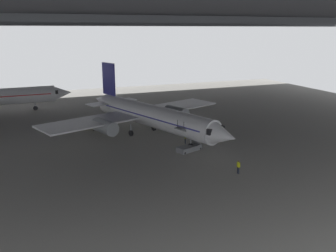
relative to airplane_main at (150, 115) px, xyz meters
name	(u,v)px	position (x,y,z in m)	size (l,w,h in m)	color
ground_plane	(176,144)	(2.18, -5.41, -3.26)	(110.00, 110.00, 0.00)	gray
hangar_structure	(144,17)	(2.06, 8.36, 14.66)	(121.00, 99.00, 18.57)	#4C4F54
airplane_main	(150,115)	(0.00, 0.00, 0.00)	(31.62, 31.83, 10.44)	white
boarding_stairs	(189,146)	(2.63, -8.78, -2.55)	(4.23, 2.67, 4.45)	slate
crew_worker_near_nose	(238,166)	(4.51, -18.23, -2.36)	(0.26, 0.55, 1.59)	#232838
crew_worker_by_stairs	(185,137)	(3.43, -5.78, -2.29)	(0.28, 0.54, 1.69)	#232838
baggage_tug	(95,126)	(-7.21, 6.87, -2.73)	(1.66, 2.40, 0.90)	yellow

